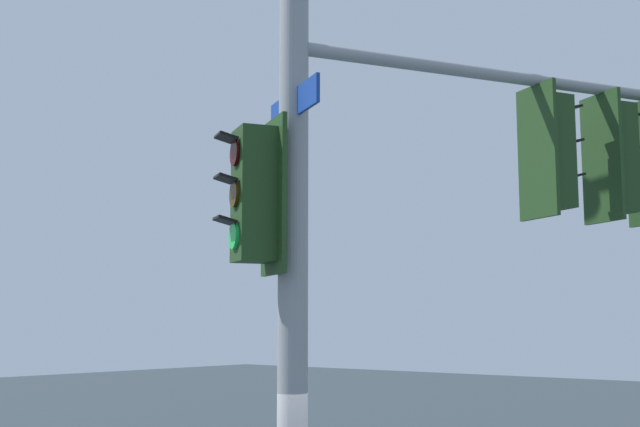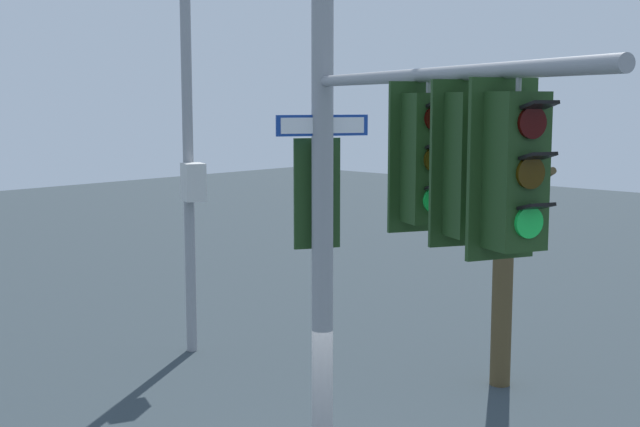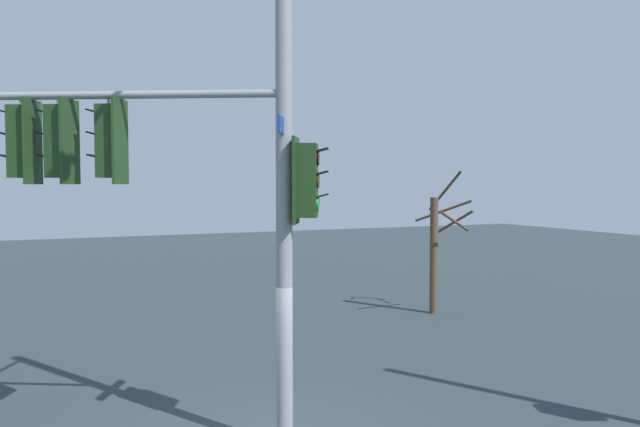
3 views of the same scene
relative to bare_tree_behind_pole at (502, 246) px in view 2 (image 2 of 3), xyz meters
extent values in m
cylinder|color=gray|center=(-1.28, 6.16, 1.93)|extent=(0.25, 0.25, 8.99)
cylinder|color=gray|center=(-3.56, 7.37, 2.83)|extent=(4.63, 2.51, 0.12)
cube|color=#1E3D19|center=(-3.64, 7.41, 2.13)|extent=(0.43, 0.46, 1.10)
cube|color=#1E3D19|center=(-3.49, 7.33, 2.13)|extent=(0.29, 0.52, 1.30)
cylinder|color=#2F0403|center=(-3.79, 7.49, 2.47)|extent=(0.13, 0.21, 0.22)
cube|color=black|center=(-3.86, 7.52, 2.59)|extent=(0.24, 0.26, 0.06)
cylinder|color=#352504|center=(-3.79, 7.49, 2.13)|extent=(0.13, 0.21, 0.22)
cube|color=black|center=(-3.86, 7.52, 2.25)|extent=(0.24, 0.26, 0.06)
cylinder|color=#19D147|center=(-3.79, 7.49, 1.79)|extent=(0.13, 0.21, 0.22)
cube|color=black|center=(-3.86, 7.52, 1.91)|extent=(0.24, 0.26, 0.06)
cylinder|color=gray|center=(-3.64, 7.41, 2.75)|extent=(0.04, 0.04, 0.15)
cube|color=#1E3D19|center=(-4.34, 7.78, 2.13)|extent=(0.44, 0.46, 1.10)
cube|color=#1E3D19|center=(-4.19, 7.70, 2.13)|extent=(0.31, 0.51, 1.30)
cylinder|color=#2F0403|center=(-4.48, 7.86, 2.47)|extent=(0.13, 0.21, 0.22)
cube|color=black|center=(-4.55, 7.89, 2.59)|extent=(0.24, 0.26, 0.06)
cylinder|color=#352504|center=(-4.48, 7.86, 2.13)|extent=(0.13, 0.21, 0.22)
cube|color=black|center=(-4.55, 7.89, 2.25)|extent=(0.24, 0.26, 0.06)
cylinder|color=#19D147|center=(-4.48, 7.86, 1.79)|extent=(0.13, 0.21, 0.22)
cube|color=black|center=(-4.55, 7.89, 1.91)|extent=(0.24, 0.26, 0.06)
cylinder|color=gray|center=(-4.34, 7.78, 2.75)|extent=(0.04, 0.04, 0.15)
cube|color=#1E3D19|center=(-4.87, 8.05, 2.13)|extent=(0.42, 0.45, 1.10)
cube|color=#1E3D19|center=(-4.71, 7.99, 2.13)|extent=(0.26, 0.53, 1.30)
cylinder|color=#2F0403|center=(-5.02, 8.12, 2.47)|extent=(0.12, 0.21, 0.22)
cube|color=black|center=(-5.08, 8.15, 2.59)|extent=(0.23, 0.26, 0.06)
cylinder|color=#352504|center=(-5.02, 8.12, 2.13)|extent=(0.12, 0.21, 0.22)
cube|color=black|center=(-5.08, 8.15, 2.25)|extent=(0.23, 0.26, 0.06)
cylinder|color=#19D147|center=(-5.02, 8.12, 1.79)|extent=(0.12, 0.21, 0.22)
cube|color=black|center=(-5.08, 8.15, 1.91)|extent=(0.23, 0.26, 0.06)
cylinder|color=gray|center=(-4.87, 8.05, 2.75)|extent=(0.04, 0.04, 0.15)
cube|color=#1E3D19|center=(-0.97, 6.00, 1.53)|extent=(0.44, 0.46, 1.10)
cube|color=#1E3D19|center=(-1.12, 6.09, 1.53)|extent=(0.31, 0.51, 1.30)
cylinder|color=#2F0403|center=(-0.83, 5.92, 1.87)|extent=(0.13, 0.21, 0.22)
cube|color=black|center=(-0.76, 5.88, 1.99)|extent=(0.24, 0.26, 0.06)
cylinder|color=#352504|center=(-0.83, 5.92, 1.53)|extent=(0.13, 0.21, 0.22)
cube|color=black|center=(-0.76, 5.88, 1.65)|extent=(0.24, 0.26, 0.06)
cylinder|color=#19D147|center=(-0.83, 5.92, 1.19)|extent=(0.13, 0.21, 0.22)
cube|color=black|center=(-0.76, 5.88, 1.31)|extent=(0.24, 0.26, 0.06)
cube|color=navy|center=(-1.28, 6.16, 2.33)|extent=(0.55, 0.98, 0.24)
cube|color=white|center=(-1.29, 6.17, 2.33)|extent=(0.48, 0.88, 0.18)
cylinder|color=gray|center=(5.79, 2.53, 1.47)|extent=(0.21, 0.21, 8.07)
cube|color=silver|center=(5.46, 2.67, 0.99)|extent=(0.62, 0.57, 0.75)
cylinder|color=#4E4026|center=(-0.04, 0.03, -0.24)|extent=(0.37, 0.37, 4.66)
cylinder|color=#4E4026|center=(0.76, -0.06, 1.87)|extent=(0.33, 1.70, 1.58)
cylinder|color=#4E4026|center=(0.37, -0.31, 2.28)|extent=(0.84, 0.98, 1.11)
cylinder|color=#4E4026|center=(-0.41, -0.45, 1.19)|extent=(1.08, 0.86, 0.57)
camera|label=1|loc=(3.87, 10.68, 0.49)|focal=46.61mm
camera|label=2|loc=(-7.89, 13.32, 2.62)|focal=47.80mm
camera|label=3|loc=(-4.36, -2.02, 1.46)|focal=32.73mm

